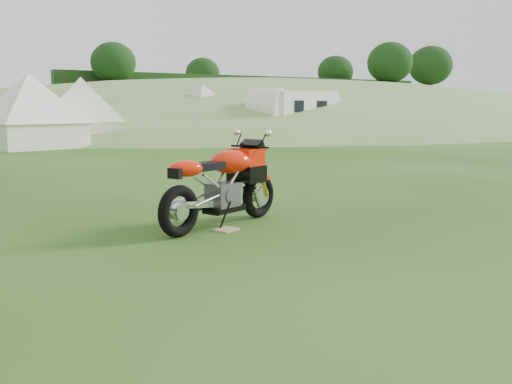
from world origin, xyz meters
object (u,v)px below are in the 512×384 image
tent_right (203,111)px  caravan (295,115)px  sport_motorcycle (222,179)px  tent_mid (82,112)px  tent_left (30,112)px  plywood_board (226,229)px

tent_right → caravan: (3.21, -3.62, -0.18)m
sport_motorcycle → caravan: size_ratio=0.42×
tent_mid → tent_right: size_ratio=1.02×
tent_left → tent_mid: tent_left is taller
tent_mid → tent_left: bearing=-136.1°
tent_mid → tent_right: 6.92m
plywood_board → tent_right: bearing=65.5°
sport_motorcycle → caravan: (12.43, 16.53, 0.54)m
tent_right → tent_mid: bearing=-177.6°
plywood_board → tent_right: 22.45m
plywood_board → caravan: 20.95m
tent_left → tent_right: 9.50m
sport_motorcycle → tent_mid: 18.19m
plywood_board → tent_left: bearing=88.5°
caravan → tent_mid: bearing=156.4°
sport_motorcycle → tent_right: tent_right is taller
plywood_board → caravan: size_ratio=0.06×
tent_right → tent_left: bearing=-174.2°
tent_mid → tent_right: tent_mid is taller
plywood_board → tent_left: 16.95m
plywood_board → caravan: (12.50, 16.78, 1.15)m
tent_mid → sport_motorcycle: bearing=-85.2°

